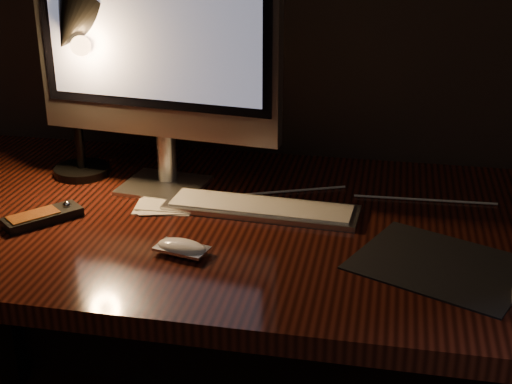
% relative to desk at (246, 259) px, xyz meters
% --- Properties ---
extents(desk, '(1.60, 0.75, 0.75)m').
position_rel_desk_xyz_m(desk, '(0.00, 0.00, 0.00)').
color(desk, '#3C150D').
rests_on(desk, ground).
extents(monitor, '(0.51, 0.17, 0.54)m').
position_rel_desk_xyz_m(monitor, '(-0.19, 0.04, 0.45)').
color(monitor, silver).
rests_on(monitor, desk).
extents(keyboard, '(0.39, 0.13, 0.01)m').
position_rel_desk_xyz_m(keyboard, '(0.04, -0.03, 0.14)').
color(keyboard, silver).
rests_on(keyboard, desk).
extents(mousepad, '(0.34, 0.31, 0.00)m').
position_rel_desk_xyz_m(mousepad, '(0.38, -0.19, 0.13)').
color(mousepad, black).
rests_on(mousepad, desk).
extents(mouse, '(0.10, 0.07, 0.02)m').
position_rel_desk_xyz_m(mouse, '(-0.06, -0.24, 0.14)').
color(mouse, white).
rests_on(mouse, desk).
extents(media_remote, '(0.14, 0.15, 0.03)m').
position_rel_desk_xyz_m(media_remote, '(-0.36, -0.16, 0.14)').
color(media_remote, black).
rests_on(media_remote, desk).
extents(papers, '(0.12, 0.09, 0.01)m').
position_rel_desk_xyz_m(papers, '(-0.16, -0.06, 0.13)').
color(papers, white).
rests_on(papers, desk).
extents(desk_lamp, '(0.19, 0.21, 0.41)m').
position_rel_desk_xyz_m(desk_lamp, '(-0.36, 0.05, 0.41)').
color(desk_lamp, black).
rests_on(desk_lamp, desk).
extents(cable, '(0.58, 0.11, 0.01)m').
position_rel_desk_xyz_m(cable, '(0.20, 0.06, 0.13)').
color(cable, white).
rests_on(cable, desk).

